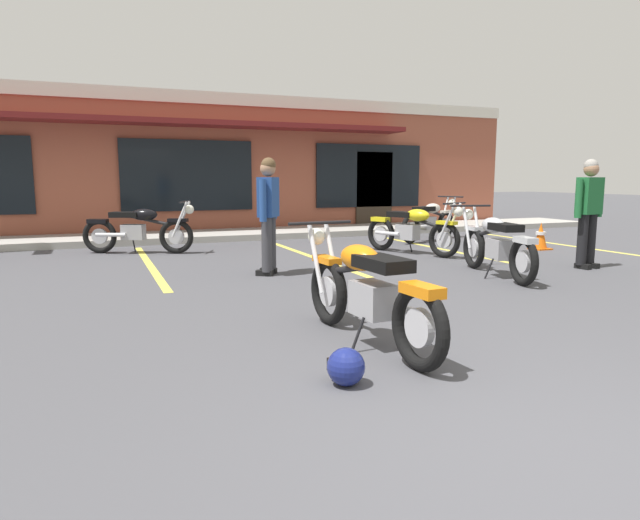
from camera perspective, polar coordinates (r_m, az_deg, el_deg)
ground_plane at (r=5.89m, az=0.14°, el=-5.19°), size 80.00×80.00×0.00m
sidewalk_kerb at (r=13.07m, az=-12.56°, el=2.43°), size 22.00×1.80×0.14m
brick_storefront_building at (r=16.89m, az=-15.04°, el=9.30°), size 18.44×6.86×3.46m
painted_stall_lines at (r=9.58m, az=-8.86°, el=0.01°), size 13.94×4.80×0.01m
motorcycle_foreground_classic at (r=4.65m, az=4.81°, el=-3.07°), size 0.66×2.11×0.98m
motorcycle_red_sportbike at (r=10.32m, az=9.45°, el=3.16°), size 1.07×2.01×0.98m
motorcycle_silver_naked at (r=8.26m, az=17.67°, el=1.59°), size 0.79×2.09×0.98m
motorcycle_blue_standard at (r=10.79m, az=-18.14°, el=3.08°), size 1.97×1.16×0.98m
motorcycle_green_cafe_racer at (r=12.60m, az=11.20°, el=4.05°), size 1.97×1.17×0.98m
person_in_black_shirt at (r=7.96m, az=-5.33°, el=5.24°), size 0.43×0.55×1.68m
person_in_shorts_foreground at (r=9.47m, az=25.90°, el=4.94°), size 0.61×0.31×1.68m
helmet_on_pavement at (r=3.80m, az=2.67°, el=-10.90°), size 0.26×0.26×0.26m
traffic_cone at (r=11.69m, az=21.73°, el=2.28°), size 0.34×0.34×0.53m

